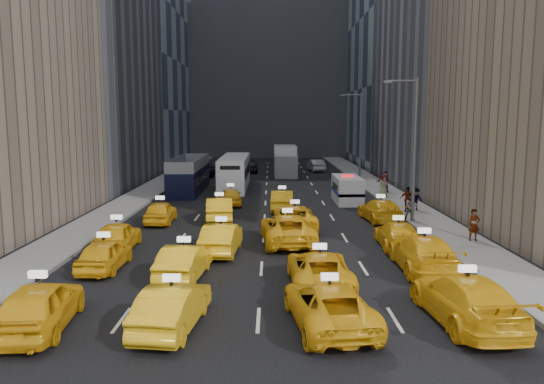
{
  "coord_description": "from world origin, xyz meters",
  "views": [
    {
      "loc": [
        0.41,
        -20.66,
        6.61
      ],
      "look_at": [
        0.49,
        11.99,
        2.0
      ],
      "focal_mm": 35.0,
      "sensor_mm": 36.0,
      "label": 1
    }
  ],
  "objects": [
    {
      "name": "box_truck",
      "position": [
        2.09,
        39.85,
        1.66
      ],
      "size": [
        2.74,
        7.44,
        3.37
      ],
      "rotation": [
        0.0,
        0.0,
        -0.03
      ],
      "color": "silver",
      "rests_on": "ground"
    },
    {
      "name": "taxi_17",
      "position": [
        1.22,
        16.82,
        0.72
      ],
      "size": [
        1.67,
        4.42,
        1.44
      ],
      "primitive_type": "imported",
      "rotation": [
        0.0,
        0.0,
        3.11
      ],
      "color": "yellow",
      "rests_on": "ground"
    },
    {
      "name": "misc_car_0",
      "position": [
        7.34,
        27.72,
        0.72
      ],
      "size": [
        2.04,
        4.55,
        1.45
      ],
      "primitive_type": "imported",
      "rotation": [
        0.0,
        0.0,
        3.26
      ],
      "color": "#AAADB1",
      "rests_on": "ground"
    },
    {
      "name": "pedestrian_0",
      "position": [
        11.13,
        6.68,
        1.0
      ],
      "size": [
        0.65,
        0.46,
        1.69
      ],
      "primitive_type": "imported",
      "rotation": [
        0.0,
        0.0,
        0.09
      ],
      "color": "gray",
      "rests_on": "sidewalk_east"
    },
    {
      "name": "curb_west",
      "position": [
        -9.05,
        25.0,
        0.09
      ],
      "size": [
        0.15,
        90.0,
        0.18
      ],
      "primitive_type": "cube",
      "color": "slate",
      "rests_on": "ground"
    },
    {
      "name": "curb_east",
      "position": [
        9.05,
        25.0,
        0.09
      ],
      "size": [
        0.15,
        90.0,
        0.18
      ],
      "primitive_type": "cube",
      "color": "slate",
      "rests_on": "ground"
    },
    {
      "name": "taxi_0",
      "position": [
        -6.81,
        -4.79,
        0.79
      ],
      "size": [
        2.27,
        4.77,
        1.58
      ],
      "primitive_type": "imported",
      "rotation": [
        0.0,
        0.0,
        3.23
      ],
      "color": "yellow",
      "rests_on": "ground"
    },
    {
      "name": "taxi_5",
      "position": [
        -3.16,
        0.62,
        0.71
      ],
      "size": [
        1.91,
        4.44,
        1.42
      ],
      "primitive_type": "imported",
      "rotation": [
        0.0,
        0.0,
        3.05
      ],
      "color": "yellow",
      "rests_on": "ground"
    },
    {
      "name": "taxi_2",
      "position": [
        2.27,
        -4.49,
        0.7
      ],
      "size": [
        2.98,
        5.3,
        1.4
      ],
      "primitive_type": "imported",
      "rotation": [
        0.0,
        0.0,
        3.28
      ],
      "color": "yellow",
      "rests_on": "ground"
    },
    {
      "name": "misc_car_3",
      "position": [
        -2.12,
        43.04,
        0.77
      ],
      "size": [
        2.15,
        4.66,
        1.55
      ],
      "primitive_type": "imported",
      "rotation": [
        0.0,
        0.0,
        3.21
      ],
      "color": "black",
      "rests_on": "ground"
    },
    {
      "name": "taxi_12",
      "position": [
        -6.54,
        12.17,
        0.7
      ],
      "size": [
        1.76,
        4.14,
        1.4
      ],
      "primitive_type": "imported",
      "rotation": [
        0.0,
        0.0,
        3.17
      ],
      "color": "yellow",
      "rests_on": "ground"
    },
    {
      "name": "sidewalk_west",
      "position": [
        -10.5,
        25.0,
        0.07
      ],
      "size": [
        3.0,
        90.0,
        0.15
      ],
      "primitive_type": "cube",
      "color": "gray",
      "rests_on": "ground"
    },
    {
      "name": "taxi_14",
      "position": [
        1.85,
        10.41,
        0.71
      ],
      "size": [
        2.58,
        5.21,
        1.42
      ],
      "primitive_type": "imported",
      "rotation": [
        0.0,
        0.0,
        3.18
      ],
      "color": "yellow",
      "rests_on": "ground"
    },
    {
      "name": "taxi_3",
      "position": [
        6.71,
        -4.24,
        0.79
      ],
      "size": [
        2.63,
        5.62,
        1.59
      ],
      "primitive_type": "imported",
      "rotation": [
        0.0,
        0.0,
        3.22
      ],
      "color": "yellow",
      "rests_on": "ground"
    },
    {
      "name": "misc_car_4",
      "position": [
        6.0,
        44.55,
        0.74
      ],
      "size": [
        2.08,
        4.63,
        1.47
      ],
      "primitive_type": "imported",
      "rotation": [
        0.0,
        0.0,
        3.26
      ],
      "color": "#93969A",
      "rests_on": "ground"
    },
    {
      "name": "taxi_11",
      "position": [
        6.89,
        5.74,
        0.67
      ],
      "size": [
        2.04,
        4.69,
        1.34
      ],
      "primitive_type": "imported",
      "rotation": [
        0.0,
        0.0,
        3.11
      ],
      "color": "yellow",
      "rests_on": "ground"
    },
    {
      "name": "taxi_4",
      "position": [
        -6.85,
        1.82,
        0.68
      ],
      "size": [
        1.69,
        4.01,
        1.35
      ],
      "primitive_type": "imported",
      "rotation": [
        0.0,
        0.0,
        3.12
      ],
      "color": "yellow",
      "rests_on": "ground"
    },
    {
      "name": "sidewalk_east",
      "position": [
        10.5,
        25.0,
        0.07
      ],
      "size": [
        3.0,
        90.0,
        0.15
      ],
      "primitive_type": "cube",
      "color": "gray",
      "rests_on": "ground"
    },
    {
      "name": "taxi_9",
      "position": [
        -2.01,
        4.72,
        0.74
      ],
      "size": [
        1.85,
        4.59,
        1.48
      ],
      "primitive_type": "imported",
      "rotation": [
        0.0,
        0.0,
        3.08
      ],
      "color": "yellow",
      "rests_on": "ground"
    },
    {
      "name": "taxi_15",
      "position": [
        7.44,
        12.73,
        0.71
      ],
      "size": [
        2.46,
        5.06,
        1.42
      ],
      "primitive_type": "imported",
      "rotation": [
        0.0,
        0.0,
        3.24
      ],
      "color": "yellow",
      "rests_on": "ground"
    },
    {
      "name": "double_decker",
      "position": [
        -6.89,
        26.42,
        1.5
      ],
      "size": [
        2.43,
        10.44,
        3.03
      ],
      "rotation": [
        0.0,
        0.0,
        0.01
      ],
      "color": "black",
      "rests_on": "ground"
    },
    {
      "name": "pedestrian_2",
      "position": [
        10.57,
        15.94,
        0.94
      ],
      "size": [
        1.07,
        0.58,
        1.57
      ],
      "primitive_type": "imported",
      "rotation": [
        0.0,
        0.0,
        -0.17
      ],
      "color": "gray",
      "rests_on": "sidewalk_east"
    },
    {
      "name": "taxi_8",
      "position": [
        -7.27,
        5.26,
        0.73
      ],
      "size": [
        1.83,
        4.35,
        1.47
      ],
      "primitive_type": "imported",
      "rotation": [
        0.0,
        0.0,
        3.17
      ],
      "color": "yellow",
      "rests_on": "ground"
    },
    {
      "name": "streetlight_far",
      "position": [
        9.18,
        32.0,
        4.92
      ],
      "size": [
        2.15,
        0.22,
        9.0
      ],
      "color": "#595B60",
      "rests_on": "ground"
    },
    {
      "name": "nypd_van",
      "position": [
        6.41,
        20.45,
        0.98
      ],
      "size": [
        2.03,
        5.07,
        2.17
      ],
      "rotation": [
        0.0,
        0.0,
        -0.01
      ],
      "color": "silver",
      "rests_on": "ground"
    },
    {
      "name": "misc_car_1",
      "position": [
        -7.07,
        38.81,
        0.74
      ],
      "size": [
        2.55,
        5.35,
        1.47
      ],
      "primitive_type": "imported",
      "rotation": [
        0.0,
        0.0,
        3.12
      ],
      "color": "black",
      "rests_on": "ground"
    },
    {
      "name": "pedestrian_5",
      "position": [
        10.37,
        24.95,
        1.06
      ],
      "size": [
        1.73,
        0.68,
        1.82
      ],
      "primitive_type": "imported",
      "rotation": [
        0.0,
        0.0,
        -0.12
      ],
      "color": "gray",
      "rests_on": "sidewalk_east"
    },
    {
      "name": "taxi_7",
      "position": [
        7.02,
        1.6,
        0.78
      ],
      "size": [
        2.29,
        5.45,
        1.57
      ],
      "primitive_type": "imported",
      "rotation": [
        0.0,
        0.0,
        3.12
      ],
      "color": "yellow",
      "rests_on": "ground"
    },
    {
      "name": "streetlight_near",
      "position": [
        9.18,
        12.0,
        4.92
      ],
      "size": [
        2.15,
        0.22,
        9.0
      ],
      "color": "#595B60",
      "rests_on": "ground"
    },
    {
      "name": "pedestrian_3",
      "position": [
        9.85,
        15.41,
        1.0
      ],
      "size": [
        1.09,
        0.76,
        1.71
      ],
      "primitive_type": "imported",
      "rotation": [
        0.0,
        0.0,
        -0.33
      ],
      "color": "gray",
      "rests_on": "sidewalk_east"
    },
    {
      "name": "taxi_10",
      "position": [
        1.29,
        6.69,
        0.78
      ],
      "size": [
        3.03,
        5.79,
        1.55
      ],
      "primitive_type": "imported",
      "rotation": [
        0.0,
        0.0,
        3.22
      ],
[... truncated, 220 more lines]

